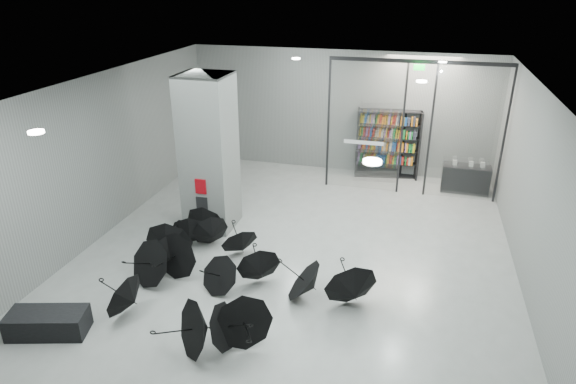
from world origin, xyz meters
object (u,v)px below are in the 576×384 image
(column, at_px, (209,154))
(shop_counter, at_px, (466,179))
(bench, at_px, (48,323))
(umbrella_cluster, at_px, (214,275))
(bookshelf, at_px, (388,144))

(column, bearing_deg, shop_counter, 31.54)
(column, xyz_separation_m, bench, (-1.22, -4.90, -1.77))
(umbrella_cluster, bearing_deg, shop_counter, 51.47)
(column, relative_size, bookshelf, 1.80)
(column, relative_size, bench, 2.82)
(column, height_order, bookshelf, column)
(bookshelf, distance_m, umbrella_cluster, 8.10)
(umbrella_cluster, bearing_deg, bookshelf, 68.50)
(bookshelf, bearing_deg, umbrella_cluster, -121.23)
(bench, height_order, shop_counter, shop_counter)
(column, height_order, shop_counter, column)
(bookshelf, distance_m, shop_counter, 2.65)
(shop_counter, distance_m, umbrella_cluster, 8.70)
(bookshelf, bearing_deg, shop_counter, -25.40)
(column, distance_m, shop_counter, 7.92)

